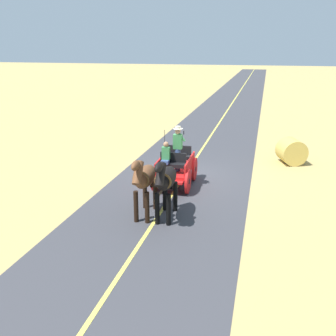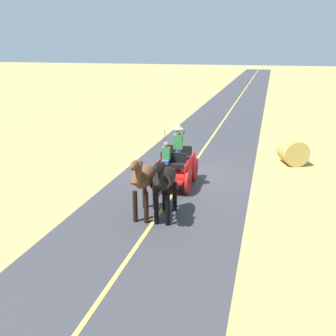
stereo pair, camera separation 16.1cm
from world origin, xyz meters
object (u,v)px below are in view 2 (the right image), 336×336
at_px(horse_drawn_carriage, 176,166).
at_px(horse_near_side, 165,181).
at_px(horse_off_side, 144,179).
at_px(hay_bale, 293,152).

xyz_separation_m(horse_drawn_carriage, horse_near_side, (-0.42, 3.02, 0.51)).
bearing_deg(horse_off_side, horse_near_side, -178.64).
bearing_deg(horse_near_side, hay_bale, -120.15).
bearing_deg(horse_off_side, hay_bale, -124.01).
xyz_separation_m(horse_near_side, hay_bale, (-4.25, -7.32, -0.72)).
relative_size(horse_drawn_carriage, horse_near_side, 2.04).
xyz_separation_m(horse_drawn_carriage, hay_bale, (-4.68, -4.30, -0.22)).
bearing_deg(hay_bale, horse_off_side, 55.99).
height_order(horse_drawn_carriage, hay_bale, horse_drawn_carriage).
distance_m(horse_drawn_carriage, hay_bale, 6.36).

